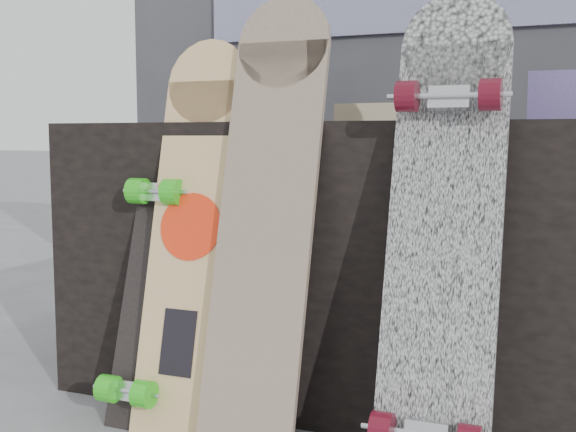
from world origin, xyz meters
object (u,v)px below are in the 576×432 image
at_px(vendor_table, 342,261).
at_px(longboard_geisha, 193,221).
at_px(longboard_celtic, 267,204).
at_px(skateboard_dark, 152,273).
at_px(longboard_cascadia, 444,226).

xyz_separation_m(vendor_table, longboard_geisha, (-0.30, -0.35, 0.14)).
height_order(longboard_celtic, skateboard_dark, longboard_celtic).
xyz_separation_m(longboard_geisha, skateboard_dark, (-0.12, -0.02, -0.14)).
relative_size(longboard_celtic, skateboard_dark, 1.44).
relative_size(vendor_table, longboard_geisha, 1.56).
distance_m(longboard_geisha, longboard_cascadia, 0.66).
bearing_deg(longboard_celtic, longboard_geisha, 175.64).
height_order(vendor_table, skateboard_dark, vendor_table).
relative_size(longboard_geisha, longboard_celtic, 0.91).
bearing_deg(longboard_cascadia, vendor_table, 131.85).
height_order(longboard_cascadia, skateboard_dark, longboard_cascadia).
distance_m(longboard_celtic, skateboard_dark, 0.39).
relative_size(longboard_geisha, longboard_cascadia, 0.93).
xyz_separation_m(vendor_table, longboard_celtic, (-0.08, -0.37, 0.20)).
distance_m(vendor_table, longboard_celtic, 0.42).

